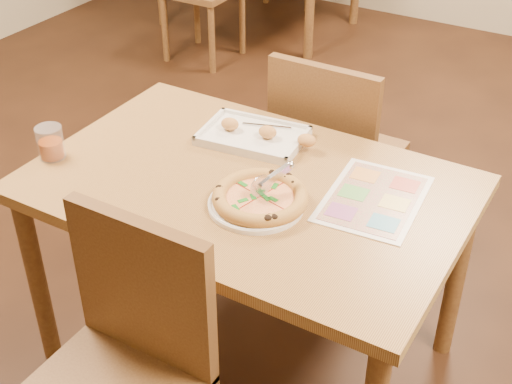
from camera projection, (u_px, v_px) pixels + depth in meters
The scene contains 9 objects.
dining_table at pixel (247, 205), 2.19m from camera, with size 1.30×0.85×0.72m.
chair_near at pixel (124, 345), 1.80m from camera, with size 0.42×0.42×0.47m.
chair_far at pixel (331, 140), 2.66m from camera, with size 0.42×0.42×0.47m.
plate at pixel (256, 204), 2.03m from camera, with size 0.28×0.28×0.01m, color white.
pizza at pixel (260, 197), 2.02m from camera, with size 0.28×0.28×0.04m.
pizza_cutter at pixel (271, 179), 2.01m from camera, with size 0.07×0.13×0.08m.
appetizer_tray at pixel (256, 136), 2.34m from camera, with size 0.40×0.27×0.06m.
glass_tumbler at pixel (51, 144), 2.24m from camera, with size 0.08×0.08×0.11m.
menu at pixel (374, 198), 2.07m from camera, with size 0.27×0.37×0.01m, color silver.
Camera 1 is at (0.93, -1.53, 1.89)m, focal length 50.00 mm.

